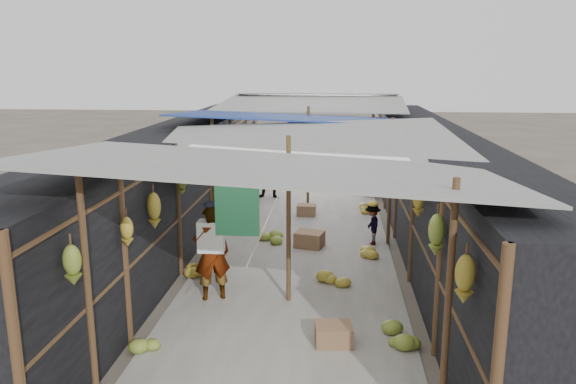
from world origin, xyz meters
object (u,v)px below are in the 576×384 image
(vendor_elderly, at_px, (212,253))
(shopper_blue, at_px, (271,170))
(vendor_seated, at_px, (372,225))
(black_basin, at_px, (370,192))
(crate_near, at_px, (334,335))

(vendor_elderly, relative_size, shopper_blue, 0.96)
(vendor_elderly, distance_m, vendor_seated, 4.00)
(black_basin, bearing_deg, vendor_elderly, -110.98)
(crate_near, relative_size, vendor_seated, 0.56)
(vendor_elderly, bearing_deg, shopper_blue, -113.01)
(shopper_blue, bearing_deg, crate_near, -74.94)
(black_basin, xyz_separation_m, shopper_blue, (-2.75, -0.67, 0.70))
(vendor_seated, bearing_deg, crate_near, -17.61)
(vendor_elderly, height_order, vendor_seated, vendor_elderly)
(crate_near, xyz_separation_m, shopper_blue, (-1.76, 8.19, 0.65))
(crate_near, bearing_deg, black_basin, 77.97)
(crate_near, height_order, vendor_seated, vendor_seated)
(shopper_blue, xyz_separation_m, vendor_seated, (2.52, -3.90, -0.36))
(black_basin, distance_m, shopper_blue, 2.92)
(vendor_elderly, height_order, shopper_blue, shopper_blue)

